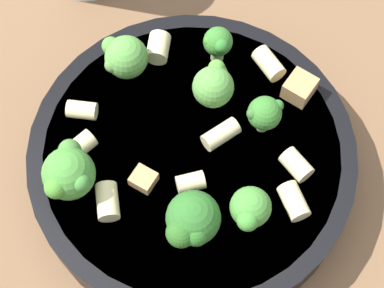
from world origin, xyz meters
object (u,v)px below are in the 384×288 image
(broccoli_floret_6, at_px, (124,58))
(chicken_chunk_1, at_px, (300,88))
(broccoli_floret_0, at_px, (218,43))
(rigatoni_1, at_px, (158,48))
(broccoli_floret_5, at_px, (265,114))
(rigatoni_2, at_px, (82,110))
(rigatoni_4, at_px, (296,165))
(broccoli_floret_2, at_px, (192,221))
(rigatoni_7, at_px, (191,182))
(rigatoni_8, at_px, (294,201))
(chicken_chunk_0, at_px, (145,181))
(rigatoni_0, at_px, (221,134))
(rigatoni_6, at_px, (79,147))
(broccoli_floret_1, at_px, (251,209))
(rigatoni_5, at_px, (106,200))
(pasta_bowl, at_px, (192,159))
(broccoli_floret_3, at_px, (214,85))
(broccoli_floret_4, at_px, (69,173))

(broccoli_floret_6, distance_m, chicken_chunk_1, 0.14)
(broccoli_floret_0, xyz_separation_m, rigatoni_1, (-0.03, -0.04, -0.01))
(broccoli_floret_5, distance_m, rigatoni_2, 0.14)
(rigatoni_4, bearing_deg, broccoli_floret_2, -94.25)
(rigatoni_7, relative_size, rigatoni_8, 0.78)
(broccoli_floret_2, bearing_deg, chicken_chunk_0, -173.15)
(rigatoni_0, xyz_separation_m, rigatoni_6, (-0.05, -0.09, 0.00))
(rigatoni_6, distance_m, chicken_chunk_1, 0.18)
(broccoli_floret_6, xyz_separation_m, rigatoni_4, (0.15, 0.05, -0.01))
(broccoli_floret_1, xyz_separation_m, rigatoni_5, (-0.07, -0.07, -0.02))
(rigatoni_2, bearing_deg, broccoli_floret_6, 103.36)
(rigatoni_2, xyz_separation_m, rigatoni_5, (0.07, -0.03, 0.00))
(broccoli_floret_1, height_order, rigatoni_4, broccoli_floret_1)
(pasta_bowl, xyz_separation_m, broccoli_floret_3, (-0.02, 0.04, 0.04))
(rigatoni_4, relative_size, rigatoni_5, 0.89)
(broccoli_floret_0, bearing_deg, broccoli_floret_2, -44.22)
(pasta_bowl, bearing_deg, broccoli_floret_2, -36.43)
(rigatoni_4, xyz_separation_m, chicken_chunk_0, (-0.06, -0.10, -0.00))
(broccoli_floret_2, height_order, rigatoni_1, broccoli_floret_2)
(broccoli_floret_0, relative_size, broccoli_floret_2, 0.80)
(rigatoni_0, distance_m, rigatoni_5, 0.10)
(rigatoni_5, distance_m, chicken_chunk_1, 0.17)
(broccoli_floret_2, height_order, rigatoni_2, broccoli_floret_2)
(broccoli_floret_0, height_order, rigatoni_5, broccoli_floret_0)
(broccoli_floret_4, height_order, broccoli_floret_5, broccoli_floret_4)
(rigatoni_0, bearing_deg, broccoli_floret_2, -52.85)
(broccoli_floret_2, distance_m, rigatoni_2, 0.13)
(broccoli_floret_2, xyz_separation_m, broccoli_floret_4, (-0.08, -0.05, 0.00))
(broccoli_floret_4, bearing_deg, rigatoni_8, 48.40)
(chicken_chunk_0, bearing_deg, broccoli_floret_3, 107.49)
(broccoli_floret_6, xyz_separation_m, rigatoni_1, (0.00, 0.03, -0.01))
(rigatoni_8, height_order, chicken_chunk_0, rigatoni_8)
(broccoli_floret_1, xyz_separation_m, rigatoni_8, (0.01, 0.03, -0.02))
(broccoli_floret_4, distance_m, broccoli_floret_5, 0.15)
(rigatoni_4, bearing_deg, broccoli_floret_1, -78.45)
(rigatoni_2, distance_m, rigatoni_6, 0.03)
(rigatoni_4, relative_size, rigatoni_7, 1.15)
(rigatoni_5, height_order, rigatoni_8, same)
(rigatoni_2, distance_m, chicken_chunk_0, 0.08)
(rigatoni_2, bearing_deg, rigatoni_8, 28.15)
(rigatoni_6, bearing_deg, rigatoni_0, 59.34)
(broccoli_floret_2, height_order, broccoli_floret_4, broccoli_floret_4)
(rigatoni_1, xyz_separation_m, rigatoni_4, (0.15, 0.02, -0.00))
(broccoli_floret_1, bearing_deg, rigatoni_4, 101.55)
(rigatoni_0, bearing_deg, broccoli_floret_1, -20.70)
(broccoli_floret_4, distance_m, rigatoni_5, 0.03)
(rigatoni_2, bearing_deg, broccoli_floret_3, 60.24)
(broccoli_floret_3, height_order, chicken_chunk_1, broccoli_floret_3)
(broccoli_floret_0, height_order, rigatoni_6, broccoli_floret_0)
(broccoli_floret_3, bearing_deg, chicken_chunk_1, 59.44)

